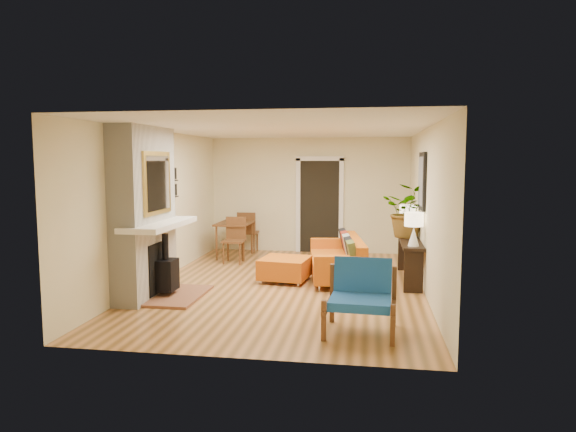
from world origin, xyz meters
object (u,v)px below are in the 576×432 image
object	(u,v)px
lamp_far	(408,216)
houseplant	(409,211)
console_table	(410,248)
lamp_near	(414,225)
blue_chair	(361,292)
dining_table	(238,229)
ottoman	(285,268)
sofa	(341,259)

from	to	relation	value
lamp_far	houseplant	distance (m)	0.48
console_table	lamp_near	bearing A→B (deg)	-90.00
lamp_near	blue_chair	bearing A→B (deg)	-110.53
dining_table	console_table	world-z (taller)	dining_table
ottoman	houseplant	bearing A→B (deg)	15.67
sofa	blue_chair	size ratio (longest dim) A/B	2.37
sofa	houseplant	distance (m)	1.48
houseplant	lamp_far	bearing A→B (deg)	88.76
lamp_near	sofa	bearing A→B (deg)	150.59
dining_table	console_table	size ratio (longest dim) A/B	0.93
dining_table	lamp_far	bearing A→B (deg)	-15.55
houseplant	console_table	bearing A→B (deg)	-87.65
lamp_near	houseplant	bearing A→B (deg)	90.63
ottoman	houseplant	size ratio (longest dim) A/B	0.93
lamp_far	houseplant	size ratio (longest dim) A/B	0.56
ottoman	blue_chair	bearing A→B (deg)	-60.87
dining_table	houseplant	world-z (taller)	houseplant
lamp_near	houseplant	world-z (taller)	houseplant
ottoman	dining_table	bearing A→B (deg)	123.84
console_table	lamp_far	world-z (taller)	lamp_far
dining_table	console_table	bearing A→B (deg)	-25.63
lamp_far	console_table	bearing A→B (deg)	-90.00
sofa	console_table	world-z (taller)	sofa
ottoman	blue_chair	world-z (taller)	blue_chair
sofa	houseplant	world-z (taller)	houseplant
console_table	ottoman	bearing A→B (deg)	-170.61
console_table	houseplant	world-z (taller)	houseplant
console_table	lamp_far	xyz separation A→B (m)	(0.00, 0.71, 0.49)
blue_chair	lamp_far	xyz separation A→B (m)	(0.79, 3.48, 0.59)
dining_table	console_table	xyz separation A→B (m)	(3.50, -1.68, -0.03)
ottoman	dining_table	xyz separation A→B (m)	(-1.36, 2.03, 0.37)
sofa	dining_table	size ratio (longest dim) A/B	1.23
houseplant	blue_chair	bearing A→B (deg)	-104.47
dining_table	lamp_far	xyz separation A→B (m)	(3.50, -0.97, 0.45)
ottoman	lamp_far	size ratio (longest dim) A/B	1.66
lamp_near	lamp_far	world-z (taller)	same
lamp_near	lamp_far	bearing A→B (deg)	90.00
sofa	houseplant	size ratio (longest dim) A/B	2.20
sofa	dining_table	bearing A→B (deg)	144.01
ottoman	lamp_near	size ratio (longest dim) A/B	1.66
lamp_far	dining_table	bearing A→B (deg)	164.45
lamp_near	dining_table	bearing A→B (deg)	146.15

